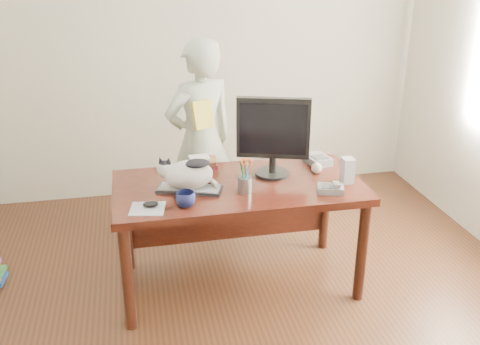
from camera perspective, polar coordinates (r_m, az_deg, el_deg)
name	(u,v)px	position (r m, az deg, el deg)	size (l,w,h in m)	color
room	(262,122)	(2.69, 2.39, 5.41)	(4.50, 4.50, 4.50)	black
desk	(236,199)	(3.58, -0.42, -2.88)	(1.60, 0.80, 0.75)	black
keyboard	(189,189)	(3.36, -5.42, -1.75)	(0.43, 0.27, 0.02)	black
cat	(187,173)	(3.32, -5.70, -0.09)	(0.39, 0.27, 0.22)	silver
monitor	(273,133)	(3.47, 3.56, 4.24)	(0.47, 0.29, 0.53)	black
pen_cup	(245,183)	(3.31, 0.52, -1.08)	(0.12, 0.12, 0.23)	gray
mousepad	(147,209)	(3.16, -9.84, -3.83)	(0.23, 0.21, 0.00)	#ADB1B9
mouse	(151,204)	(3.17, -9.52, -3.33)	(0.10, 0.07, 0.04)	black
coffee_mug	(185,199)	(3.15, -5.84, -2.87)	(0.12, 0.12, 0.09)	black
phone	(331,188)	(3.37, 9.70, -1.68)	(0.19, 0.16, 0.07)	slate
speaker	(347,170)	(3.51, 11.39, 0.21)	(0.07, 0.08, 0.17)	#A9AAAC
baseball	(317,168)	(3.64, 8.19, 0.48)	(0.07, 0.07, 0.07)	white
book_stack	(201,163)	(3.70, -4.18, 1.04)	(0.22, 0.17, 0.08)	#54161D
calculator	(317,160)	(3.81, 8.25, 1.37)	(0.18, 0.22, 0.06)	slate
person	(201,142)	(4.11, -4.23, 3.32)	(0.57, 0.38, 1.57)	silver
held_book	(203,115)	(3.87, -4.00, 6.17)	(0.17, 0.14, 0.21)	gold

